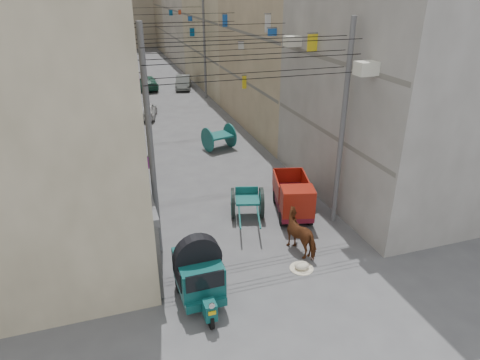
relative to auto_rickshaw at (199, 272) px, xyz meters
name	(u,v)px	position (x,y,z in m)	size (l,w,h in m)	color
ground	(325,345)	(2.81, -2.89, -1.03)	(140.00, 140.00, 0.00)	#49494C
building_row_left	(53,16)	(-5.18, 31.24, 5.43)	(8.00, 62.00, 14.00)	beige
building_row_right	(233,13)	(10.81, 31.24, 5.43)	(8.00, 62.00, 14.00)	#9F9A95
end_cap_building	(123,1)	(2.81, 63.11, 5.47)	(22.00, 10.00, 13.00)	#A1957E
shutters_left	(136,170)	(-1.10, 7.48, 0.46)	(0.18, 14.40, 2.88)	#47484C
signboards	(175,74)	(2.80, 18.77, 2.40)	(8.22, 40.52, 5.67)	#1953B1
ac_units	(330,29)	(6.46, 4.78, 6.40)	(0.70, 6.55, 3.35)	beige
utility_poles	(189,78)	(2.81, 14.11, 2.97)	(7.40, 22.20, 8.00)	#575759
overhead_cables	(197,32)	(2.81, 11.51, 5.73)	(7.40, 22.52, 1.12)	black
auto_rickshaw	(199,272)	(0.00, 0.00, 0.00)	(1.46, 2.51, 1.75)	black
tonga_cart	(247,202)	(3.10, 4.49, -0.36)	(1.81, 3.05, 1.29)	black
mini_truck	(294,200)	(4.93, 3.84, -0.23)	(2.02, 3.20, 1.67)	black
second_cart	(219,137)	(4.13, 12.70, -0.27)	(1.94, 1.81, 1.43)	#135653
feed_sack	(302,265)	(3.71, 0.46, -0.91)	(0.51, 0.41, 0.26)	beige
horse	(303,233)	(4.20, 1.49, -0.29)	(0.80, 1.75, 1.48)	brown
distant_car_white	(147,110)	(0.85, 20.65, -0.48)	(1.31, 3.25, 1.11)	#B6B6B6
distant_car_grey	(183,82)	(5.25, 29.24, -0.43)	(1.27, 3.64, 1.20)	#505452
distant_car_green	(148,83)	(2.07, 30.10, -0.44)	(1.66, 4.10, 1.19)	#1B503C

